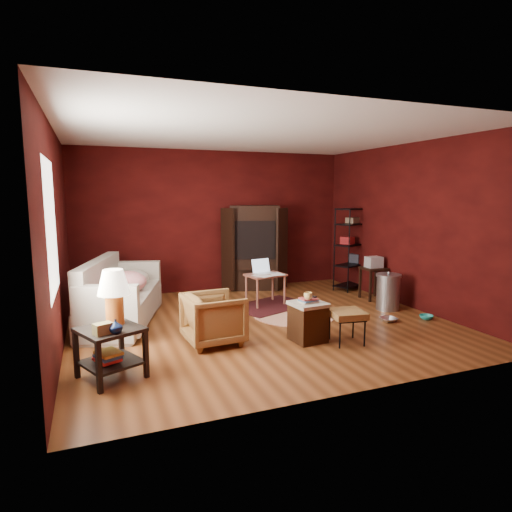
{
  "coord_description": "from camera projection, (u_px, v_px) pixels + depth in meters",
  "views": [
    {
      "loc": [
        -2.35,
        -5.86,
        1.95
      ],
      "look_at": [
        0.0,
        0.2,
        1.0
      ],
      "focal_mm": 30.0,
      "sensor_mm": 36.0,
      "label": 1
    }
  ],
  "objects": [
    {
      "name": "armchair",
      "position": [
        214.0,
        316.0,
        5.58
      ],
      "size": [
        0.71,
        0.75,
        0.73
      ],
      "primitive_type": "imported",
      "rotation": [
        0.0,
        0.0,
        1.64
      ],
      "color": "black",
      "rests_on": "ground"
    },
    {
      "name": "pet_bowl_turquoise",
      "position": [
        426.0,
        313.0,
        6.68
      ],
      "size": [
        0.22,
        0.13,
        0.21
      ],
      "primitive_type": "imported",
      "rotation": [
        0.0,
        0.0,
        -0.33
      ],
      "color": "teal",
      "rests_on": "ground"
    },
    {
      "name": "rug_round",
      "position": [
        294.0,
        314.0,
        6.94
      ],
      "size": [
        1.62,
        1.62,
        0.01
      ],
      "rotation": [
        0.0,
        0.0,
        -0.24
      ],
      "color": "#F5E8CC",
      "rests_on": "ground"
    },
    {
      "name": "rug_oriental",
      "position": [
        270.0,
        306.0,
        7.45
      ],
      "size": [
        1.54,
        1.29,
        0.01
      ],
      "rotation": [
        0.0,
        0.0,
        0.36
      ],
      "color": "#4C1418",
      "rests_on": "ground"
    },
    {
      "name": "tv_armoire",
      "position": [
        254.0,
        246.0,
        8.73
      ],
      "size": [
        1.29,
        0.96,
        1.71
      ],
      "rotation": [
        0.0,
        0.0,
        -0.31
      ],
      "color": "black",
      "rests_on": "ground"
    },
    {
      "name": "mug",
      "position": [
        308.0,
        295.0,
        5.56
      ],
      "size": [
        0.12,
        0.1,
        0.11
      ],
      "primitive_type": "imported",
      "rotation": [
        0.0,
        0.0,
        0.09
      ],
      "color": "#E5C770",
      "rests_on": "hamper"
    },
    {
      "name": "vase",
      "position": [
        116.0,
        327.0,
        4.32
      ],
      "size": [
        0.16,
        0.16,
        0.14
      ],
      "primitive_type": "imported",
      "rotation": [
        0.0,
        0.0,
        -0.14
      ],
      "color": "#0C1A3E",
      "rests_on": "side_table"
    },
    {
      "name": "wire_shelving",
      "position": [
        352.0,
        245.0,
        8.74
      ],
      "size": [
        0.89,
        0.66,
        1.67
      ],
      "rotation": [
        0.0,
        0.0,
        0.43
      ],
      "color": "black",
      "rests_on": "ground"
    },
    {
      "name": "sofa",
      "position": [
        122.0,
        297.0,
        6.42
      ],
      "size": [
        1.23,
        2.15,
        0.81
      ],
      "primitive_type": "imported",
      "rotation": [
        0.0,
        0.0,
        1.25
      ],
      "color": "#AEA596",
      "rests_on": "ground"
    },
    {
      "name": "laptop_desk",
      "position": [
        265.0,
        277.0,
        7.48
      ],
      "size": [
        0.72,
        0.61,
        0.8
      ],
      "rotation": [
        0.0,
        0.0,
        0.19
      ],
      "color": "#915242",
      "rests_on": "ground"
    },
    {
      "name": "footstool",
      "position": [
        347.0,
        315.0,
        5.58
      ],
      "size": [
        0.48,
        0.48,
        0.44
      ],
      "rotation": [
        0.0,
        0.0,
        -0.15
      ],
      "color": "black",
      "rests_on": "ground"
    },
    {
      "name": "hamper",
      "position": [
        308.0,
        321.0,
        5.68
      ],
      "size": [
        0.47,
        0.47,
        0.6
      ],
      "rotation": [
        0.0,
        0.0,
        0.1
      ],
      "color": "#3A1D0D",
      "rests_on": "ground"
    },
    {
      "name": "pet_bowl_steel",
      "position": [
        389.0,
        314.0,
        6.55
      ],
      "size": [
        0.25,
        0.06,
        0.25
      ],
      "primitive_type": "imported",
      "rotation": [
        0.0,
        0.0,
        -0.01
      ],
      "color": "silver",
      "rests_on": "ground"
    },
    {
      "name": "room",
      "position": [
        259.0,
        231.0,
        6.3
      ],
      "size": [
        5.54,
        5.04,
        2.84
      ],
      "color": "brown",
      "rests_on": "ground"
    },
    {
      "name": "sofa_cushions",
      "position": [
        119.0,
        295.0,
        6.42
      ],
      "size": [
        1.41,
        2.28,
        0.89
      ],
      "rotation": [
        0.0,
        0.0,
        -0.29
      ],
      "color": "#AEA596",
      "rests_on": "sofa"
    },
    {
      "name": "small_stand",
      "position": [
        374.0,
        267.0,
        7.91
      ],
      "size": [
        0.41,
        0.41,
        0.8
      ],
      "rotation": [
        0.0,
        0.0,
        -0.04
      ],
      "color": "black",
      "rests_on": "ground"
    },
    {
      "name": "trash_can",
      "position": [
        388.0,
        292.0,
        7.22
      ],
      "size": [
        0.49,
        0.49,
        0.66
      ],
      "rotation": [
        0.0,
        0.0,
        -0.19
      ],
      "color": "#A1A3A8",
      "rests_on": "ground"
    },
    {
      "name": "side_table",
      "position": [
        112.0,
        313.0,
        4.55
      ],
      "size": [
        0.77,
        0.77,
        1.15
      ],
      "rotation": [
        0.0,
        0.0,
        0.43
      ],
      "color": "black",
      "rests_on": "ground"
    }
  ]
}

